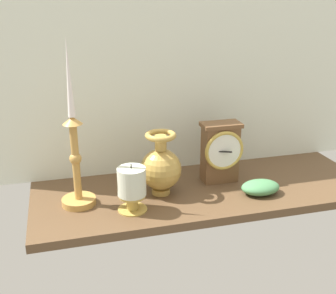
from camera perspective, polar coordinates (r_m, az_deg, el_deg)
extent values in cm
cube|color=brown|center=(126.26, 4.94, -6.02)|extent=(100.00, 36.00, 2.40)
cube|color=silver|center=(132.62, 2.64, 10.67)|extent=(120.00, 2.00, 65.00)
cube|color=brown|center=(127.89, 7.05, -0.95)|extent=(10.50, 5.75, 17.24)
cube|color=brown|center=(124.87, 7.23, 3.00)|extent=(11.76, 6.44, 1.20)
torus|color=gold|center=(124.27, 7.65, -0.51)|extent=(12.06, 1.10, 12.06)
cylinder|color=white|center=(124.18, 7.67, -0.52)|extent=(10.08, 0.40, 10.08)
cube|color=black|center=(123.93, 7.72, -0.57)|extent=(3.75, 2.10, 0.30)
cylinder|color=#BB8B43|center=(118.23, -12.00, -7.21)|extent=(9.24, 9.24, 1.80)
cylinder|color=#BB8B43|center=(113.49, -12.41, -2.06)|extent=(2.02, 2.02, 21.15)
sphere|color=#BB8B43|center=(113.10, -12.45, -1.56)|extent=(3.23, 3.23, 3.23)
cone|color=#BB8B43|center=(109.71, -12.86, 3.55)|extent=(5.17, 5.17, 2.00)
cone|color=white|center=(107.17, -13.32, 9.17)|extent=(1.91, 1.91, 19.95)
cylinder|color=#B79244|center=(121.50, -0.92, -6.00)|extent=(5.29, 5.29, 1.60)
sphere|color=#B79244|center=(118.70, -0.94, -3.11)|extent=(11.75, 11.75, 11.75)
cylinder|color=#B79244|center=(115.76, -0.96, 0.53)|extent=(3.29, 3.29, 4.25)
torus|color=#B79244|center=(115.06, -0.97, 1.53)|extent=(8.70, 8.70, 1.57)
cylinder|color=tan|center=(112.65, -4.86, -7.57)|extent=(3.14, 3.14, 4.21)
cylinder|color=tan|center=(113.45, -4.84, -8.33)|extent=(7.84, 7.84, 0.80)
cylinder|color=tan|center=(111.69, -4.90, -6.61)|extent=(7.06, 7.06, 0.60)
cylinder|color=silver|center=(109.88, -4.96, -4.69)|extent=(7.54, 7.54, 7.48)
cylinder|color=black|center=(108.13, -5.03, -2.60)|extent=(0.30, 0.30, 1.20)
ellipsoid|color=#4A8552|center=(123.94, 12.44, -5.37)|extent=(11.35, 7.94, 3.90)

